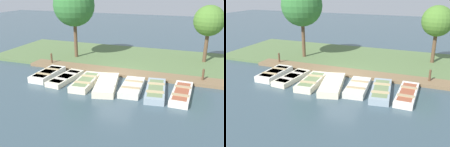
{
  "view_description": "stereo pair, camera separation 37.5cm",
  "coord_description": "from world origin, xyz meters",
  "views": [
    {
      "loc": [
        14.93,
        5.27,
        6.06
      ],
      "look_at": [
        0.58,
        0.06,
        0.65
      ],
      "focal_mm": 40.0,
      "sensor_mm": 36.0,
      "label": 1
    },
    {
      "loc": [
        14.8,
        5.62,
        6.06
      ],
      "look_at": [
        0.58,
        0.06,
        0.65
      ],
      "focal_mm": 40.0,
      "sensor_mm": 36.0,
      "label": 2
    }
  ],
  "objects": [
    {
      "name": "mooring_post_near",
      "position": [
        -1.41,
        -5.79,
        0.5
      ],
      "size": [
        0.14,
        0.14,
        0.99
      ],
      "color": "brown",
      "rests_on": "ground_plane"
    },
    {
      "name": "rowboat_0",
      "position": [
        1.05,
        -4.53,
        0.22
      ],
      "size": [
        2.9,
        1.19,
        0.43
      ],
      "rotation": [
        0.0,
        0.0,
        -0.0
      ],
      "color": "silver",
      "rests_on": "ground_plane"
    },
    {
      "name": "rowboat_1",
      "position": [
        1.23,
        -3.04,
        0.17
      ],
      "size": [
        3.16,
        1.29,
        0.34
      ],
      "rotation": [
        0.0,
        0.0,
        -0.08
      ],
      "color": "beige",
      "rests_on": "ground_plane"
    },
    {
      "name": "rowboat_6",
      "position": [
        1.18,
        4.55,
        0.17
      ],
      "size": [
        3.38,
        1.09,
        0.35
      ],
      "rotation": [
        0.0,
        0.0,
        -0.02
      ],
      "color": "silver",
      "rests_on": "ground_plane"
    },
    {
      "name": "park_tree_left",
      "position": [
        -5.84,
        5.68,
        3.47
      ],
      "size": [
        2.36,
        2.36,
        4.68
      ],
      "color": "brown",
      "rests_on": "ground_plane"
    },
    {
      "name": "mooring_post_far",
      "position": [
        -1.41,
        5.65,
        0.5
      ],
      "size": [
        0.14,
        0.14,
        0.99
      ],
      "color": "brown",
      "rests_on": "ground_plane"
    },
    {
      "name": "dock_walkway",
      "position": [
        -1.32,
        0.0,
        0.11
      ],
      "size": [
        1.4,
        14.54,
        0.21
      ],
      "color": "brown",
      "rests_on": "ground_plane"
    },
    {
      "name": "park_tree_far_left",
      "position": [
        -3.68,
        -4.77,
        4.49
      ],
      "size": [
        3.38,
        3.38,
        6.2
      ],
      "color": "brown",
      "rests_on": "ground_plane"
    },
    {
      "name": "rowboat_5",
      "position": [
        1.31,
        3.07,
        0.2
      ],
      "size": [
        3.43,
        1.52,
        0.39
      ],
      "rotation": [
        0.0,
        0.0,
        0.13
      ],
      "color": "#8C9EA8",
      "rests_on": "ground_plane"
    },
    {
      "name": "rowboat_4",
      "position": [
        1.28,
        1.63,
        0.2
      ],
      "size": [
        2.95,
        1.44,
        0.4
      ],
      "rotation": [
        0.0,
        0.0,
        0.09
      ],
      "color": "beige",
      "rests_on": "ground_plane"
    },
    {
      "name": "rowboat_3",
      "position": [
        1.47,
        0.02,
        0.22
      ],
      "size": [
        3.61,
        1.99,
        0.43
      ],
      "rotation": [
        0.0,
        0.0,
        0.23
      ],
      "color": "beige",
      "rests_on": "ground_plane"
    },
    {
      "name": "shore_bank",
      "position": [
        -5.0,
        0.0,
        0.1
      ],
      "size": [
        8.0,
        24.0,
        0.21
      ],
      "color": "#567042",
      "rests_on": "ground_plane"
    },
    {
      "name": "rowboat_2",
      "position": [
        1.45,
        -1.41,
        0.2
      ],
      "size": [
        3.21,
        1.36,
        0.4
      ],
      "rotation": [
        0.0,
        0.0,
        0.08
      ],
      "color": "beige",
      "rests_on": "ground_plane"
    },
    {
      "name": "ground_plane",
      "position": [
        0.0,
        0.0,
        0.0
      ],
      "size": [
        80.0,
        80.0,
        0.0
      ],
      "primitive_type": "plane",
      "color": "#384C56"
    }
  ]
}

